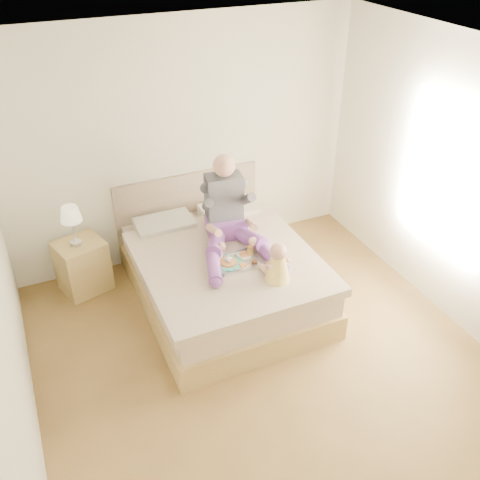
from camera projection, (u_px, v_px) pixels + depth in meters
name	position (u px, v px, depth m)	size (l,w,h in m)	color
room	(279.00, 220.00, 4.16)	(4.02, 4.22, 2.71)	brown
bed	(221.00, 271.00, 5.60)	(1.70, 2.18, 1.00)	#A98C4E
nightstand	(83.00, 266.00, 5.72)	(0.58, 0.54, 0.58)	#A98C4E
lamp	(71.00, 216.00, 5.36)	(0.22, 0.22, 0.44)	silver
adult	(229.00, 218.00, 5.41)	(0.77, 1.15, 0.92)	#703A91
tray	(236.00, 260.00, 5.21)	(0.44, 0.34, 0.12)	silver
baby	(277.00, 265.00, 4.92)	(0.26, 0.36, 0.39)	#F8D34E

